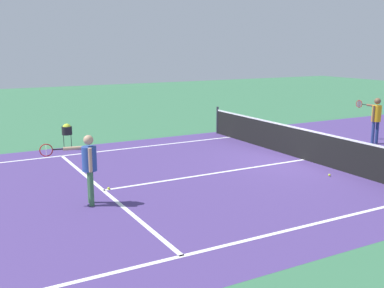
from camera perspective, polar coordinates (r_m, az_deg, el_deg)
The scene contains 12 objects.
ground_plane at distance 14.71m, azimuth 13.56°, elevation -1.88°, with size 60.00×60.00×0.00m, color #38724C.
court_surface_inbounds at distance 14.71m, azimuth 13.56°, elevation -1.88°, with size 10.62×24.40×0.00m, color #4C387A.
line_sideline_left at distance 15.46m, azimuth -14.03°, elevation -1.23°, with size 0.10×11.89×0.01m, color white.
line_sideline_right at distance 8.17m, azimuth 1.69°, elevation -12.89°, with size 0.10×11.89×0.01m, color white.
line_service_near at distance 11.52m, azimuth -10.83°, elevation -5.59°, with size 8.22×0.10×0.01m, color white.
line_center_service at distance 12.82m, azimuth 2.90°, elevation -3.58°, with size 0.10×6.40×0.01m, color white.
net at distance 14.60m, azimuth 13.65°, elevation -0.01°, with size 10.14×0.09×1.07m.
player_near at distance 10.33m, azimuth -12.63°, elevation -2.18°, with size 0.64×1.13×1.56m.
player_far at distance 17.68m, azimuth 21.60°, elevation 3.28°, with size 1.21×0.46×1.65m.
ball_hopper at distance 16.18m, azimuth -15.09°, elevation 1.73°, with size 0.34×0.34×0.87m.
tennis_ball_near_net at distance 13.04m, azimuth 16.50°, elevation -3.67°, with size 0.07×0.07×0.07m, color #CCE033.
tennis_ball_mid_court at distance 11.54m, azimuth -10.19°, elevation -5.38°, with size 0.07×0.07×0.07m, color #CCE033.
Camera 1 is at (10.48, -9.74, 3.44)m, focal length 43.50 mm.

